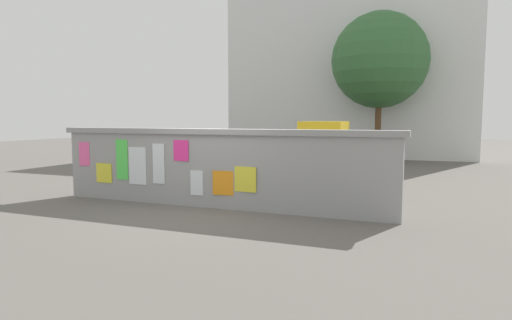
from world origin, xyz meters
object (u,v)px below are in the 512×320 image
object	(u,v)px
auto_rickshaw_truck	(291,153)
bicycle_near	(168,172)
motorcycle	(199,161)
tree_roadside	(380,60)
person_bystander	(384,159)
person_walking	(240,158)

from	to	relation	value
auto_rickshaw_truck	bicycle_near	distance (m)	3.69
motorcycle	tree_roadside	xyz separation A→B (m)	(5.32, 7.01, 4.07)
auto_rickshaw_truck	motorcycle	size ratio (longest dim) A/B	1.92
motorcycle	bicycle_near	size ratio (longest dim) A/B	1.10
auto_rickshaw_truck	bicycle_near	bearing A→B (deg)	-153.51
auto_rickshaw_truck	person_bystander	world-z (taller)	auto_rickshaw_truck
person_walking	person_bystander	size ratio (longest dim) A/B	1.00
motorcycle	person_walking	distance (m)	5.02
auto_rickshaw_truck	person_walking	xyz separation A→B (m)	(-0.39, -2.92, 0.09)
motorcycle	bicycle_near	world-z (taller)	bicycle_near
auto_rickshaw_truck	person_walking	world-z (taller)	auto_rickshaw_truck
motorcycle	person_bystander	size ratio (longest dim) A/B	1.16
motorcycle	person_bystander	distance (m)	7.06
tree_roadside	person_bystander	bearing A→B (deg)	-83.17
motorcycle	tree_roadside	world-z (taller)	tree_roadside
bicycle_near	person_walking	distance (m)	3.21
person_bystander	tree_roadside	bearing A→B (deg)	96.83
auto_rickshaw_truck	person_bystander	xyz separation A→B (m)	(2.85, -1.87, 0.09)
motorcycle	tree_roadside	distance (m)	9.69
person_bystander	tree_roadside	xyz separation A→B (m)	(-1.17, 9.75, 3.54)
person_walking	person_bystander	world-z (taller)	same
person_walking	auto_rickshaw_truck	bearing A→B (deg)	82.42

